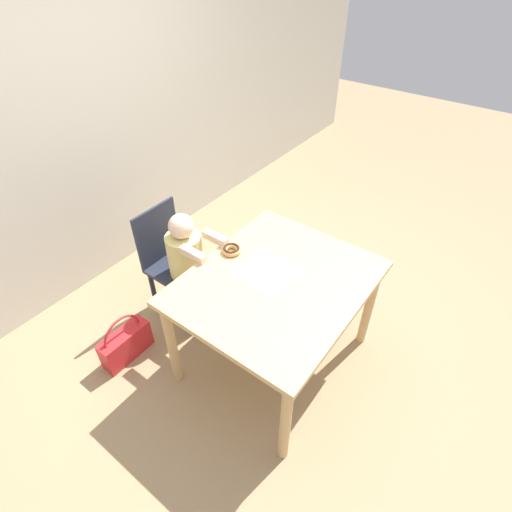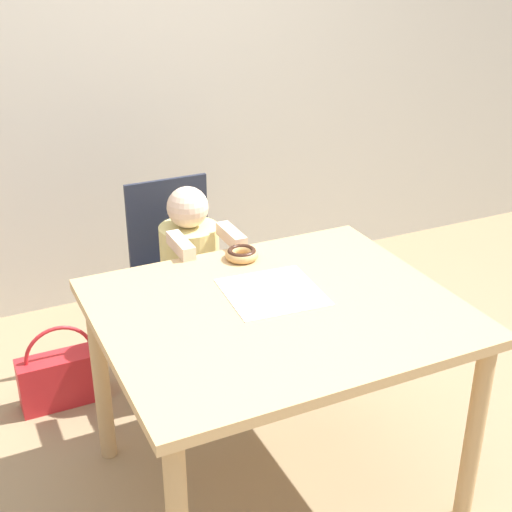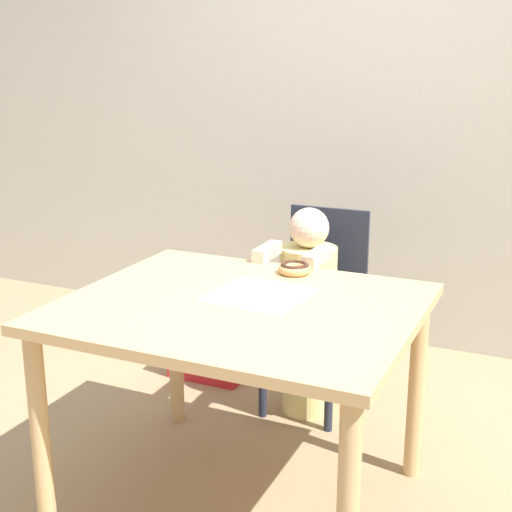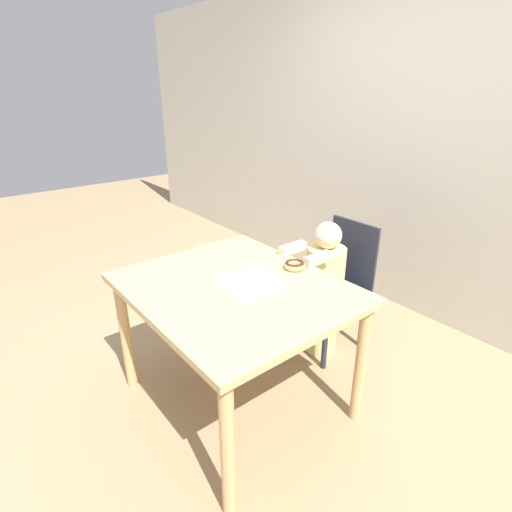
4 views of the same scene
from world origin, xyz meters
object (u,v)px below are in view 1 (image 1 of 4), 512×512
(chair, at_px, (176,264))
(handbag, at_px, (126,343))
(child_figure, at_px, (188,269))
(donut, at_px, (231,250))

(chair, bearing_deg, handbag, -177.23)
(chair, distance_m, child_figure, 0.13)
(child_figure, xyz_separation_m, handbag, (-0.55, 0.10, -0.33))
(donut, bearing_deg, child_figure, 102.19)
(handbag, bearing_deg, child_figure, -10.13)
(donut, relative_size, handbag, 0.33)
(child_figure, xyz_separation_m, donut, (0.08, -0.35, 0.30))
(chair, height_order, donut, chair)
(chair, distance_m, donut, 0.58)
(donut, bearing_deg, handbag, 144.56)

